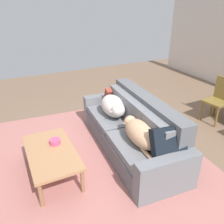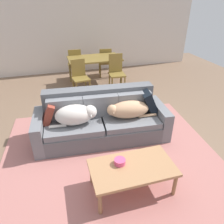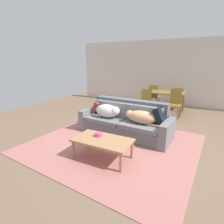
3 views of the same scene
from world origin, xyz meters
name	(u,v)px [view 2 (image 2 of 3)]	position (x,y,z in m)	size (l,w,h in m)	color
ground_plane	(110,137)	(0.00, 0.00, 0.00)	(10.00, 10.00, 0.00)	#7B604A
back_partition	(75,28)	(0.00, 4.00, 1.35)	(8.00, 0.12, 2.70)	silver
area_rug	(111,158)	(-0.14, -0.57, 0.01)	(3.48, 3.20, 0.01)	#B36D67
couch	(101,120)	(-0.13, 0.10, 0.33)	(2.39, 1.03, 0.87)	#5A5B60
dog_on_left_cushion	(76,115)	(-0.58, -0.01, 0.59)	(0.81, 0.42, 0.34)	silver
dog_on_right_cushion	(128,110)	(0.31, -0.05, 0.56)	(0.88, 0.40, 0.30)	tan
throw_pillow_by_left_arm	(49,112)	(-1.02, 0.21, 0.58)	(0.12, 0.36, 0.36)	brown
throw_pillow_by_right_arm	(149,101)	(0.76, 0.07, 0.61)	(0.14, 0.43, 0.43)	black
coffee_table	(132,169)	(-0.04, -1.22, 0.36)	(1.09, 0.61, 0.40)	#B17D53
bowl_on_coffee_table	(120,162)	(-0.18, -1.13, 0.44)	(0.15, 0.15, 0.07)	#EA4C7F
dining_table	(94,60)	(0.30, 2.63, 0.70)	(1.42, 0.83, 0.77)	olive
dining_chair_near_left	(80,76)	(-0.21, 2.10, 0.49)	(0.45, 0.45, 0.89)	olive
dining_chair_near_right	(116,71)	(0.76, 2.08, 0.53)	(0.42, 0.42, 0.96)	olive
dining_chair_far_left	(75,63)	(-0.18, 3.14, 0.51)	(0.41, 0.41, 0.93)	olive
dining_chair_far_right	(105,61)	(0.75, 3.20, 0.48)	(0.45, 0.45, 0.87)	olive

